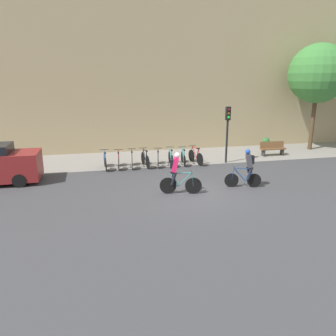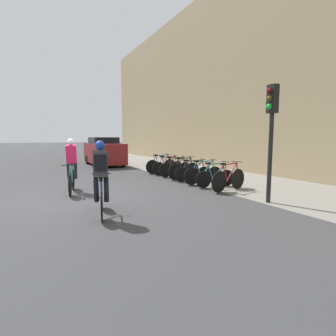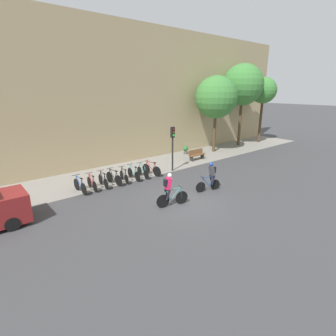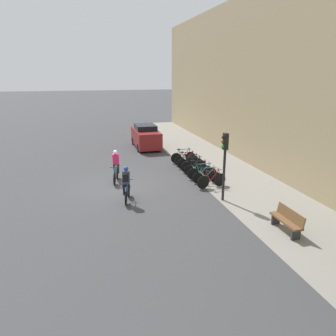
# 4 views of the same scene
# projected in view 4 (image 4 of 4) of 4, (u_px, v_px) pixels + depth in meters

# --- Properties ---
(ground) EXTENTS (200.00, 200.00, 0.00)m
(ground) POSITION_uv_depth(u_px,v_px,m) (117.00, 186.00, 17.72)
(ground) COLOR #3D3D3F
(kerb_strip) EXTENTS (44.00, 4.50, 0.01)m
(kerb_strip) POSITION_uv_depth(u_px,v_px,m) (231.00, 176.00, 19.34)
(kerb_strip) COLOR gray
(kerb_strip) RESTS_ON ground
(building_facade) EXTENTS (44.00, 0.60, 10.78)m
(building_facade) POSITION_uv_depth(u_px,v_px,m) (278.00, 82.00, 18.44)
(building_facade) COLOR tan
(building_facade) RESTS_ON ground
(cyclist_pink) EXTENTS (1.76, 0.59, 1.80)m
(cyclist_pink) POSITION_uv_depth(u_px,v_px,m) (116.00, 165.00, 18.18)
(cyclist_pink) COLOR black
(cyclist_pink) RESTS_ON ground
(cyclist_grey) EXTENTS (1.61, 0.59, 1.76)m
(cyclist_grey) POSITION_uv_depth(u_px,v_px,m) (126.00, 183.00, 15.16)
(cyclist_grey) COLOR black
(cyclist_grey) RESTS_ON ground
(parked_bike_0) EXTENTS (0.46, 1.74, 0.99)m
(parked_bike_0) POSITION_uv_depth(u_px,v_px,m) (183.00, 157.00, 22.10)
(parked_bike_0) COLOR black
(parked_bike_0) RESTS_ON ground
(parked_bike_1) EXTENTS (0.46, 1.63, 0.96)m
(parked_bike_1) POSITION_uv_depth(u_px,v_px,m) (186.00, 160.00, 21.43)
(parked_bike_1) COLOR black
(parked_bike_1) RESTS_ON ground
(parked_bike_2) EXTENTS (0.46, 1.67, 0.97)m
(parked_bike_2) POSITION_uv_depth(u_px,v_px,m) (190.00, 162.00, 20.74)
(parked_bike_2) COLOR black
(parked_bike_2) RESTS_ON ground
(parked_bike_3) EXTENTS (0.46, 1.68, 0.99)m
(parked_bike_3) POSITION_uv_depth(u_px,v_px,m) (194.00, 165.00, 20.05)
(parked_bike_3) COLOR black
(parked_bike_3) RESTS_ON ground
(parked_bike_4) EXTENTS (0.49, 1.61, 0.94)m
(parked_bike_4) POSITION_uv_depth(u_px,v_px,m) (198.00, 169.00, 19.38)
(parked_bike_4) COLOR black
(parked_bike_4) RESTS_ON ground
(parked_bike_5) EXTENTS (0.46, 1.73, 0.97)m
(parked_bike_5) POSITION_uv_depth(u_px,v_px,m) (202.00, 172.00, 18.69)
(parked_bike_5) COLOR black
(parked_bike_5) RESTS_ON ground
(parked_bike_6) EXTENTS (0.46, 1.62, 0.95)m
(parked_bike_6) POSITION_uv_depth(u_px,v_px,m) (207.00, 176.00, 18.01)
(parked_bike_6) COLOR black
(parked_bike_6) RESTS_ON ground
(parked_bike_7) EXTENTS (0.49, 1.73, 0.99)m
(parked_bike_7) POSITION_uv_depth(u_px,v_px,m) (212.00, 180.00, 17.32)
(parked_bike_7) COLOR black
(parked_bike_7) RESTS_ON ground
(traffic_light_pole) EXTENTS (0.26, 0.30, 3.25)m
(traffic_light_pole) POSITION_uv_depth(u_px,v_px,m) (225.00, 154.00, 15.07)
(traffic_light_pole) COLOR black
(traffic_light_pole) RESTS_ON ground
(bench) EXTENTS (1.65, 0.44, 0.89)m
(bench) POSITION_uv_depth(u_px,v_px,m) (287.00, 220.00, 12.48)
(bench) COLOR brown
(bench) RESTS_ON ground
(parked_car) EXTENTS (4.30, 1.84, 1.85)m
(parked_car) POSITION_uv_depth(u_px,v_px,m) (146.00, 137.00, 26.47)
(parked_car) COLOR maroon
(parked_car) RESTS_ON ground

